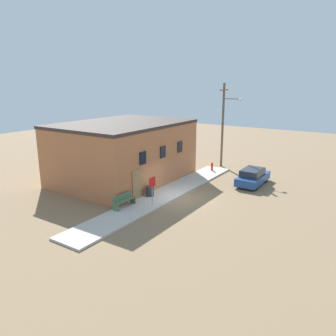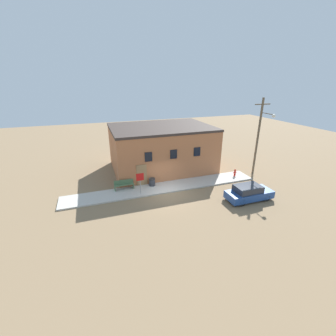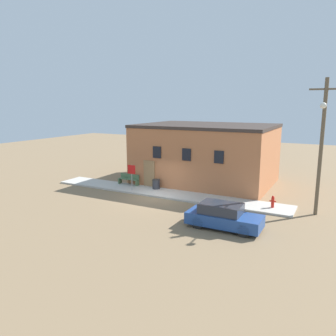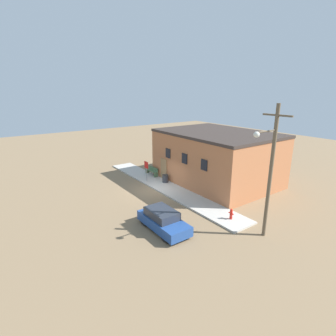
{
  "view_description": "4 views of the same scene",
  "coord_description": "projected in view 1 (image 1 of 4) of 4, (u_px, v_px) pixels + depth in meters",
  "views": [
    {
      "loc": [
        -18.96,
        -11.65,
        8.09
      ],
      "look_at": [
        0.41,
        1.14,
        2.0
      ],
      "focal_mm": 35.0,
      "sensor_mm": 36.0,
      "label": 1
    },
    {
      "loc": [
        -5.93,
        -17.18,
        9.57
      ],
      "look_at": [
        0.41,
        1.14,
        2.0
      ],
      "focal_mm": 24.0,
      "sensor_mm": 36.0,
      "label": 2
    },
    {
      "loc": [
        11.36,
        -19.5,
        6.54
      ],
      "look_at": [
        0.41,
        1.14,
        2.0
      ],
      "focal_mm": 35.0,
      "sensor_mm": 36.0,
      "label": 3
    },
    {
      "loc": [
        18.73,
        -11.89,
        8.72
      ],
      "look_at": [
        0.41,
        1.14,
        2.0
      ],
      "focal_mm": 28.0,
      "sensor_mm": 36.0,
      "label": 4
    }
  ],
  "objects": [
    {
      "name": "parked_car",
      "position": [
        253.0,
        177.0,
        26.58
      ],
      "size": [
        3.99,
        1.66,
        1.34
      ],
      "color": "black",
      "rests_on": "ground"
    },
    {
      "name": "trash_bin",
      "position": [
        150.0,
        191.0,
        23.61
      ],
      "size": [
        0.61,
        0.61,
        0.73
      ],
      "color": "#333338",
      "rests_on": "sidewalk"
    },
    {
      "name": "fire_hydrant",
      "position": [
        212.0,
        166.0,
        30.43
      ],
      "size": [
        0.4,
        0.19,
        0.76
      ],
      "color": "red",
      "rests_on": "sidewalk"
    },
    {
      "name": "brick_building",
      "position": [
        124.0,
        152.0,
        27.36
      ],
      "size": [
        10.87,
        8.02,
        4.93
      ],
      "color": "#B26B42",
      "rests_on": "ground"
    },
    {
      "name": "ground_plane",
      "position": [
        178.0,
        198.0,
        23.56
      ],
      "size": [
        80.0,
        80.0,
        0.0
      ],
      "primitive_type": "plane",
      "color": "#846B4C"
    },
    {
      "name": "sidewalk",
      "position": [
        165.0,
        195.0,
        24.16
      ],
      "size": [
        18.54,
        2.28,
        0.13
      ],
      "color": "#BCB7AD",
      "rests_on": "ground"
    },
    {
      "name": "bench",
      "position": [
        124.0,
        200.0,
        21.53
      ],
      "size": [
        1.79,
        0.44,
        0.85
      ],
      "color": "#4C6B47",
      "rests_on": "sidewalk"
    },
    {
      "name": "stop_sign",
      "position": [
        152.0,
        186.0,
        21.55
      ],
      "size": [
        0.67,
        0.06,
        1.94
      ],
      "color": "gray",
      "rests_on": "sidewalk"
    },
    {
      "name": "utility_pole",
      "position": [
        224.0,
        122.0,
        31.49
      ],
      "size": [
        1.8,
        1.95,
        8.04
      ],
      "color": "brown",
      "rests_on": "ground"
    }
  ]
}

